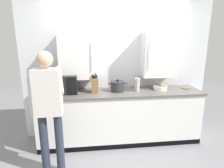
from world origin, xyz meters
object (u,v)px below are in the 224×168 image
Objects in this scene: stock_pot at (118,86)px; person_figure at (49,104)px; fruit_bowl at (160,87)px; wooden_spoon at (187,88)px; thermos_flask at (137,85)px; knife_block at (95,85)px; microwave_oven at (60,84)px.

person_figure is (-1.01, -0.76, -0.01)m from stock_pot.
fruit_bowl is 1.95m from person_figure.
thermos_flask is (-0.95, -0.05, 0.11)m from wooden_spoon.
thermos_flask is (0.34, -0.04, 0.03)m from stock_pot.
fruit_bowl is at bearing 1.38° from knife_block.
knife_block is at bearing 178.69° from thermos_flask.
stock_pot reaches higher than wooden_spoon.
wooden_spoon is at bearing -0.06° from microwave_oven.
thermos_flask is at bearing -6.48° from stock_pot.
stock_pot is at bearing -0.76° from microwave_oven.
fruit_bowl is at bearing -179.57° from wooden_spoon.
person_figure is at bearing -151.88° from thermos_flask.
stock_pot is (0.40, 0.02, -0.04)m from knife_block.
microwave_oven is 2.28m from wooden_spoon.
microwave_oven is 2.11× the size of knife_block.
wooden_spoon is (1.69, 0.03, -0.12)m from knife_block.
microwave_oven is 1.32m from thermos_flask.
knife_block is 0.20× the size of person_figure.
thermos_flask reaches higher than stock_pot.
knife_block reaches higher than wooden_spoon.
fruit_bowl is 0.78m from stock_pot.
wooden_spoon is 0.11× the size of person_figure.
fruit_bowl is 0.45m from thermos_flask.
thermos_flask is at bearing -2.24° from microwave_oven.
knife_block is 0.97m from person_figure.
knife_block is 0.40m from stock_pot.
fruit_bowl is at bearing 5.88° from thermos_flask.
person_figure reaches higher than microwave_oven.
thermos_flask is (-0.44, -0.05, 0.08)m from fruit_bowl.
knife_block is 1.69m from wooden_spoon.
person_figure reaches higher than wooden_spoon.
stock_pot reaches higher than fruit_bowl.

